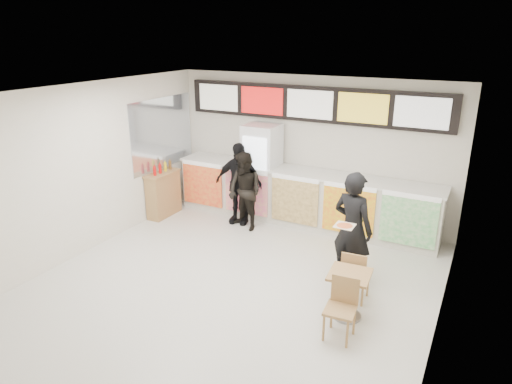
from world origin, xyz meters
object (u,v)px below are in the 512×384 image
Objects in this scene: drinks_fridge at (262,171)px; cafe_table at (349,287)px; service_counter at (301,197)px; condiment_ledge at (163,194)px; customer_main at (352,229)px; customer_mid at (239,183)px; customer_left at (245,192)px.

drinks_fridge reaches higher than cafe_table.
service_counter is 4.80× the size of condiment_ledge.
drinks_fridge reaches higher than customer_main.
customer_main is 1.30× the size of cafe_table.
drinks_fridge is 3.14m from customer_main.
condiment_ledge reaches higher than service_counter.
customer_main is at bearing -32.50° from customer_mid.
cafe_table is at bearing -45.26° from drinks_fridge.
service_counter is at bearing 118.98° from cafe_table.
customer_mid reaches higher than service_counter.
customer_mid reaches higher than cafe_table.
customer_mid is at bearing 14.33° from condiment_ledge.
customer_left is 0.36m from customer_mid.
drinks_fridge is at bearing 179.01° from service_counter.
cafe_table is (2.79, -2.81, -0.52)m from drinks_fridge.
customer_left is 1.94m from condiment_ledge.
drinks_fridge reaches higher than customer_mid.
condiment_ledge is (-1.64, -0.42, -0.36)m from customer_mid.
cafe_table is (0.26, -0.95, -0.45)m from customer_main.
customer_mid is at bearing 157.62° from customer_left.
cafe_table is (3.03, -2.25, -0.38)m from customer_mid.
condiment_ledge is (-4.67, 1.83, 0.02)m from cafe_table.
service_counter is at bearing -31.78° from customer_main.
customer_main is 4.52m from condiment_ledge.
customer_mid is 1.20× the size of cafe_table.
customer_main is 1.08m from cafe_table.
service_counter is 2.46m from customer_main.
service_counter is at bearing 18.83° from condiment_ledge.
service_counter is 3.24× the size of customer_mid.
drinks_fridge is 1.08× the size of customer_main.
customer_left is (0.03, -0.79, -0.21)m from drinks_fridge.
service_counter is 3.49× the size of customer_left.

